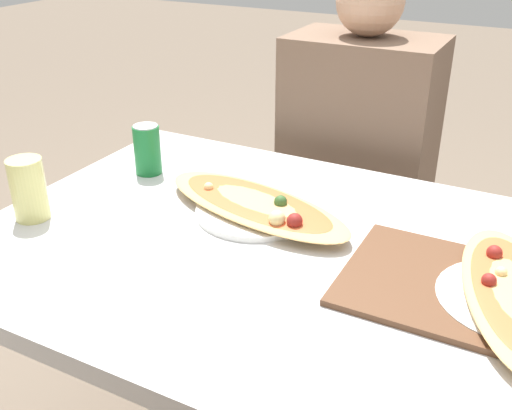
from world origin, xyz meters
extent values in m
cube|color=silver|center=(0.00, 0.00, 0.71)|extent=(1.17, 0.89, 0.04)
cylinder|color=#99999E|center=(-0.53, 0.39, 0.34)|extent=(0.05, 0.05, 0.69)
cube|color=#3F2D1E|center=(-0.03, 0.70, 0.44)|extent=(0.40, 0.40, 0.04)
cube|color=#3F2D1E|center=(-0.03, 0.89, 0.69)|extent=(0.38, 0.03, 0.46)
cylinder|color=#38383D|center=(0.14, 0.53, 0.21)|extent=(0.03, 0.03, 0.42)
cylinder|color=#38383D|center=(-0.20, 0.53, 0.21)|extent=(0.03, 0.03, 0.42)
cylinder|color=#38383D|center=(0.14, 0.87, 0.21)|extent=(0.03, 0.03, 0.42)
cylinder|color=#38383D|center=(-0.20, 0.87, 0.21)|extent=(0.03, 0.03, 0.42)
cylinder|color=#2D2D38|center=(0.06, 0.57, 0.23)|extent=(0.10, 0.10, 0.46)
cylinder|color=#2D2D38|center=(-0.13, 0.57, 0.23)|extent=(0.10, 0.10, 0.46)
cube|color=brown|center=(-0.03, 0.67, 0.74)|extent=(0.42, 0.27, 0.55)
sphere|color=tan|center=(-0.03, 0.67, 1.10)|extent=(0.18, 0.18, 0.18)
cylinder|color=white|center=(-0.07, 0.10, 0.73)|extent=(0.26, 0.26, 0.01)
ellipsoid|color=#E0AD66|center=(-0.07, 0.10, 0.75)|extent=(0.51, 0.29, 0.02)
ellipsoid|color=#D16033|center=(-0.07, 0.10, 0.76)|extent=(0.42, 0.24, 0.01)
sphere|color=beige|center=(-0.20, 0.10, 0.76)|extent=(0.02, 0.02, 0.02)
sphere|color=#335928|center=(-0.02, 0.11, 0.77)|extent=(0.03, 0.03, 0.03)
sphere|color=beige|center=(0.01, 0.03, 0.77)|extent=(0.03, 0.03, 0.03)
sphere|color=maroon|center=(0.05, 0.04, 0.77)|extent=(0.03, 0.03, 0.03)
cylinder|color=#197233|center=(-0.42, 0.17, 0.79)|extent=(0.07, 0.07, 0.12)
cylinder|color=silver|center=(-0.42, 0.17, 0.85)|extent=(0.06, 0.06, 0.00)
cylinder|color=#E0DB7F|center=(-0.49, -0.14, 0.79)|extent=(0.07, 0.07, 0.14)
cube|color=brown|center=(0.42, 0.00, 0.73)|extent=(0.48, 0.30, 0.01)
cylinder|color=white|center=(0.46, 0.00, 0.73)|extent=(0.25, 0.25, 0.01)
ellipsoid|color=#E0AD66|center=(0.46, 0.00, 0.75)|extent=(0.28, 0.47, 0.02)
sphere|color=maroon|center=(0.42, 0.00, 0.76)|extent=(0.03, 0.03, 0.03)
sphere|color=beige|center=(0.44, 0.04, 0.76)|extent=(0.02, 0.02, 0.02)
sphere|color=maroon|center=(0.42, 0.10, 0.77)|extent=(0.03, 0.03, 0.03)
camera|label=1|loc=(0.47, -0.93, 1.33)|focal=42.00mm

